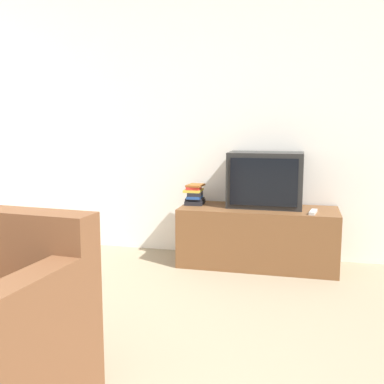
% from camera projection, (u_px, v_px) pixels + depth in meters
% --- Properties ---
extents(wall_back, '(9.00, 0.06, 2.60)m').
position_uv_depth(wall_back, '(174.00, 117.00, 4.27)').
color(wall_back, white).
rests_on(wall_back, ground_plane).
extents(tv_stand, '(1.35, 0.52, 0.51)m').
position_uv_depth(tv_stand, '(258.00, 237.00, 3.92)').
color(tv_stand, brown).
rests_on(tv_stand, ground_plane).
extents(television, '(0.64, 0.38, 0.48)m').
position_uv_depth(television, '(265.00, 180.00, 3.91)').
color(television, black).
rests_on(television, tv_stand).
extents(book_stack, '(0.18, 0.22, 0.18)m').
position_uv_depth(book_stack, '(195.00, 195.00, 4.06)').
color(book_stack, black).
rests_on(book_stack, tv_stand).
extents(remote_on_stand, '(0.07, 0.19, 0.02)m').
position_uv_depth(remote_on_stand, '(313.00, 212.00, 3.64)').
color(remote_on_stand, '#B7B7B7').
rests_on(remote_on_stand, tv_stand).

